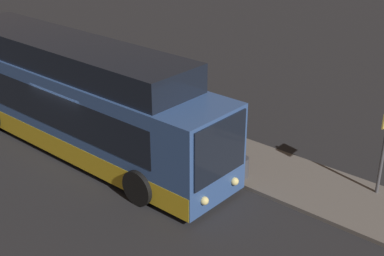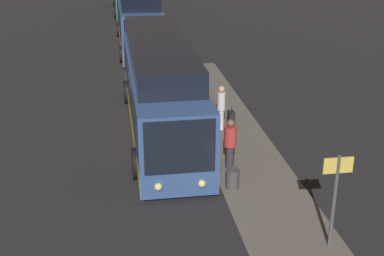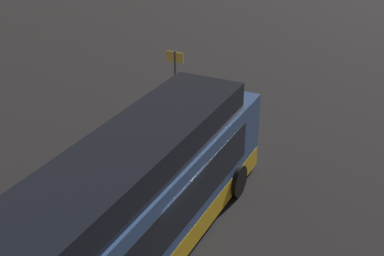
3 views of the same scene
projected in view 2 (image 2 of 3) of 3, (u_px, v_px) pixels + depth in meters
name	position (u px, v px, depth m)	size (l,w,h in m)	color
ground	(157.00, 134.00, 21.64)	(80.00, 80.00, 0.00)	#232326
platform	(228.00, 129.00, 22.03)	(20.00, 2.69, 0.12)	#605B56
bus_lead	(160.00, 91.00, 21.49)	(12.06, 2.74, 3.73)	#33518C
bus_second	(138.00, 20.00, 34.94)	(11.13, 2.78, 4.07)	#33518C
passenger_boarding	(221.00, 105.00, 21.44)	(0.51, 0.34, 1.86)	silver
passenger_waiting	(230.00, 142.00, 18.26)	(0.51, 0.51, 1.77)	#2D2D33
suitcase	(231.00, 120.00, 21.88)	(0.45, 0.25, 0.93)	black
sign_post	(335.00, 190.00, 13.62)	(0.10, 0.78, 2.64)	#4C4C51
trash_bin	(232.00, 178.00, 17.11)	(0.44, 0.44, 0.65)	#3F3F44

